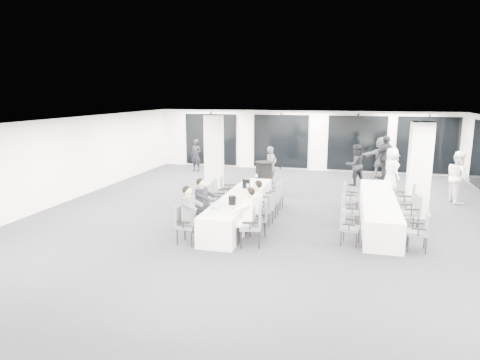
# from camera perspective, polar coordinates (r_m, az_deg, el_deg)

# --- Properties ---
(room) EXTENTS (14.04, 16.04, 2.84)m
(room) POSITION_cam_1_polar(r_m,az_deg,el_deg) (13.55, 8.72, 1.98)
(room) COLOR #242429
(room) RESTS_ON ground
(column_left) EXTENTS (0.60, 0.60, 2.80)m
(column_left) POSITION_cam_1_polar(r_m,az_deg,el_deg) (16.34, -3.49, 3.75)
(column_left) COLOR silver
(column_left) RESTS_ON floor
(column_right) EXTENTS (0.60, 0.60, 2.80)m
(column_right) POSITION_cam_1_polar(r_m,az_deg,el_deg) (13.52, 22.77, 1.24)
(column_right) COLOR silver
(column_right) RESTS_ON floor
(banquet_table_main) EXTENTS (0.90, 5.00, 0.75)m
(banquet_table_main) POSITION_cam_1_polar(r_m,az_deg,el_deg) (12.26, 0.01, -3.74)
(banquet_table_main) COLOR silver
(banquet_table_main) RESTS_ON floor
(banquet_table_side) EXTENTS (0.90, 5.00, 0.75)m
(banquet_table_side) POSITION_cam_1_polar(r_m,az_deg,el_deg) (12.63, 17.95, -3.87)
(banquet_table_side) COLOR silver
(banquet_table_side) RESTS_ON floor
(cocktail_table) EXTENTS (0.73, 0.73, 1.02)m
(cocktail_table) POSITION_cam_1_polar(r_m,az_deg,el_deg) (16.48, 3.19, 0.72)
(cocktail_table) COLOR black
(cocktail_table) RESTS_ON floor
(chair_main_left_near) EXTENTS (0.52, 0.56, 0.93)m
(chair_main_left_near) POSITION_cam_1_polar(r_m,az_deg,el_deg) (10.51, -7.36, -5.58)
(chair_main_left_near) COLOR #4A4C51
(chair_main_left_near) RESTS_ON floor
(chair_main_left_second) EXTENTS (0.46, 0.51, 0.86)m
(chair_main_left_second) POSITION_cam_1_polar(r_m,az_deg,el_deg) (11.36, -5.57, -4.42)
(chair_main_left_second) COLOR #4A4C51
(chair_main_left_second) RESTS_ON floor
(chair_main_left_mid) EXTENTS (0.58, 0.62, 0.99)m
(chair_main_left_mid) POSITION_cam_1_polar(r_m,az_deg,el_deg) (12.31, -3.94, -2.79)
(chair_main_left_mid) COLOR #4A4C51
(chair_main_left_mid) RESTS_ON floor
(chair_main_left_fourth) EXTENTS (0.54, 0.59, 1.01)m
(chair_main_left_fourth) POSITION_cam_1_polar(r_m,az_deg,el_deg) (13.06, -2.82, -1.89)
(chair_main_left_fourth) COLOR #4A4C51
(chair_main_left_fourth) RESTS_ON floor
(chair_main_left_far) EXTENTS (0.60, 0.63, 0.99)m
(chair_main_left_far) POSITION_cam_1_polar(r_m,az_deg,el_deg) (13.77, -1.86, -1.22)
(chair_main_left_far) COLOR #4A4C51
(chair_main_left_far) RESTS_ON floor
(chair_main_right_near) EXTENTS (0.61, 0.64, 1.01)m
(chair_main_right_near) POSITION_cam_1_polar(r_m,az_deg,el_deg) (10.22, 1.84, -5.72)
(chair_main_right_near) COLOR #4A4C51
(chair_main_right_near) RESTS_ON floor
(chair_main_right_second) EXTENTS (0.56, 0.58, 0.91)m
(chair_main_right_second) POSITION_cam_1_polar(r_m,az_deg,el_deg) (11.02, 2.75, -4.76)
(chair_main_right_second) COLOR #4A4C51
(chair_main_right_second) RESTS_ON floor
(chair_main_right_mid) EXTENTS (0.49, 0.53, 0.88)m
(chair_main_right_mid) POSITION_cam_1_polar(r_m,az_deg,el_deg) (11.88, 3.65, -3.63)
(chair_main_right_mid) COLOR #4A4C51
(chair_main_right_mid) RESTS_ON floor
(chair_main_right_fourth) EXTENTS (0.52, 0.58, 1.00)m
(chair_main_right_fourth) POSITION_cam_1_polar(r_m,az_deg,el_deg) (12.63, 4.41, -2.39)
(chair_main_right_fourth) COLOR #4A4C51
(chair_main_right_fourth) RESTS_ON floor
(chair_main_right_far) EXTENTS (0.49, 0.54, 0.93)m
(chair_main_right_far) POSITION_cam_1_polar(r_m,az_deg,el_deg) (13.57, 5.10, -1.62)
(chair_main_right_far) COLOR #4A4C51
(chair_main_right_far) RESTS_ON floor
(chair_side_left_near) EXTENTS (0.50, 0.53, 0.86)m
(chair_side_left_near) POSITION_cam_1_polar(r_m,az_deg,el_deg) (10.68, 14.12, -5.78)
(chair_side_left_near) COLOR #4A4C51
(chair_side_left_near) RESTS_ON floor
(chair_side_left_mid) EXTENTS (0.51, 0.55, 0.89)m
(chair_side_left_mid) POSITION_cam_1_polar(r_m,az_deg,el_deg) (12.00, 14.19, -3.78)
(chair_side_left_mid) COLOR #4A4C51
(chair_side_left_mid) RESTS_ON floor
(chair_side_left_far) EXTENTS (0.48, 0.53, 0.89)m
(chair_side_left_far) POSITION_cam_1_polar(r_m,az_deg,el_deg) (13.52, 14.26, -2.06)
(chair_side_left_far) COLOR #4A4C51
(chair_side_left_far) RESTS_ON floor
(chair_side_right_near) EXTENTS (0.48, 0.53, 0.91)m
(chair_side_right_near) POSITION_cam_1_polar(r_m,az_deg,el_deg) (10.77, 23.00, -6.08)
(chair_side_right_near) COLOR #4A4C51
(chair_side_right_near) RESTS_ON floor
(chair_side_right_mid) EXTENTS (0.55, 0.59, 0.95)m
(chair_side_right_mid) POSITION_cam_1_polar(r_m,az_deg,el_deg) (12.31, 21.97, -3.72)
(chair_side_right_mid) COLOR #4A4C51
(chair_side_right_mid) RESTS_ON floor
(chair_side_right_far) EXTENTS (0.53, 0.60, 1.04)m
(chair_side_right_far) POSITION_cam_1_polar(r_m,az_deg,el_deg) (13.54, 21.35, -2.12)
(chair_side_right_far) COLOR #4A4C51
(chair_side_right_far) RESTS_ON floor
(seated_guest_a) EXTENTS (0.50, 0.38, 1.44)m
(seated_guest_a) POSITION_cam_1_polar(r_m,az_deg,el_deg) (10.37, -6.58, -4.16)
(seated_guest_a) COLOR #505357
(seated_guest_a) RESTS_ON floor
(seated_guest_b) EXTENTS (0.50, 0.38, 1.44)m
(seated_guest_b) POSITION_cam_1_polar(r_m,az_deg,el_deg) (11.23, -4.84, -2.90)
(seated_guest_b) COLOR black
(seated_guest_b) RESTS_ON floor
(seated_guest_c) EXTENTS (0.50, 0.38, 1.44)m
(seated_guest_c) POSITION_cam_1_polar(r_m,az_deg,el_deg) (10.17, 0.90, -4.40)
(seated_guest_c) COLOR white
(seated_guest_c) RESTS_ON floor
(seated_guest_d) EXTENTS (0.50, 0.38, 1.44)m
(seated_guest_d) POSITION_cam_1_polar(r_m,az_deg,el_deg) (10.95, 1.93, -3.24)
(seated_guest_d) COLOR white
(seated_guest_d) RESTS_ON floor
(standing_guest_a) EXTENTS (0.76, 0.80, 1.71)m
(standing_guest_a) POSITION_cam_1_polar(r_m,az_deg,el_deg) (17.20, 4.15, 2.30)
(standing_guest_a) COLOR #505357
(standing_guest_a) RESTS_ON floor
(standing_guest_b) EXTENTS (1.05, 0.95, 1.85)m
(standing_guest_b) POSITION_cam_1_polar(r_m,az_deg,el_deg) (17.47, 15.09, 2.31)
(standing_guest_b) COLOR black
(standing_guest_b) RESTS_ON floor
(standing_guest_d) EXTENTS (1.40, 1.32, 2.11)m
(standing_guest_d) POSITION_cam_1_polar(r_m,az_deg,el_deg) (19.06, 18.91, 3.22)
(standing_guest_d) COLOR black
(standing_guest_d) RESTS_ON floor
(standing_guest_e) EXTENTS (0.89, 1.06, 1.88)m
(standing_guest_e) POSITION_cam_1_polar(r_m,az_deg,el_deg) (16.63, 19.55, 1.64)
(standing_guest_e) COLOR white
(standing_guest_e) RESTS_ON floor
(standing_guest_f) EXTENTS (1.90, 0.83, 2.02)m
(standing_guest_f) POSITION_cam_1_polar(r_m,az_deg,el_deg) (19.27, 18.32, 3.21)
(standing_guest_f) COLOR #505357
(standing_guest_f) RESTS_ON floor
(standing_guest_g) EXTENTS (0.73, 0.66, 1.69)m
(standing_guest_g) POSITION_cam_1_polar(r_m,az_deg,el_deg) (20.09, -5.89, 3.58)
(standing_guest_g) COLOR black
(standing_guest_g) RESTS_ON floor
(standing_guest_h) EXTENTS (0.77, 1.05, 1.96)m
(standing_guest_h) POSITION_cam_1_polar(r_m,az_deg,el_deg) (15.92, 27.10, 0.76)
(standing_guest_h) COLOR white
(standing_guest_h) RESTS_ON floor
(ice_bucket_near) EXTENTS (0.20, 0.20, 0.23)m
(ice_bucket_near) POSITION_cam_1_polar(r_m,az_deg,el_deg) (11.13, -1.04, -2.72)
(ice_bucket_near) COLOR black
(ice_bucket_near) RESTS_ON banquet_table_main
(ice_bucket_far) EXTENTS (0.24, 0.24, 0.27)m
(ice_bucket_far) POSITION_cam_1_polar(r_m,az_deg,el_deg) (13.08, 0.83, -0.46)
(ice_bucket_far) COLOR black
(ice_bucket_far) RESTS_ON banquet_table_main
(water_bottle_a) EXTENTS (0.06, 0.06, 0.20)m
(water_bottle_a) POSITION_cam_1_polar(r_m,az_deg,el_deg) (10.55, -3.65, -3.62)
(water_bottle_a) COLOR silver
(water_bottle_a) RESTS_ON banquet_table_main
(water_bottle_b) EXTENTS (0.07, 0.07, 0.21)m
(water_bottle_b) POSITION_cam_1_polar(r_m,az_deg,el_deg) (12.71, 1.05, -0.96)
(water_bottle_b) COLOR silver
(water_bottle_b) RESTS_ON banquet_table_main
(water_bottle_c) EXTENTS (0.07, 0.07, 0.22)m
(water_bottle_c) POSITION_cam_1_polar(r_m,az_deg,el_deg) (14.17, 2.21, 0.35)
(water_bottle_c) COLOR silver
(water_bottle_c) RESTS_ON banquet_table_main
(plate_a) EXTENTS (0.19, 0.19, 0.03)m
(plate_a) POSITION_cam_1_polar(r_m,az_deg,el_deg) (10.69, -3.05, -3.91)
(plate_a) COLOR white
(plate_a) RESTS_ON banquet_table_main
(plate_b) EXTENTS (0.21, 0.21, 0.03)m
(plate_b) POSITION_cam_1_polar(r_m,az_deg,el_deg) (10.73, -0.97, -3.84)
(plate_b) COLOR white
(plate_b) RESTS_ON banquet_table_main
(plate_c) EXTENTS (0.18, 0.18, 0.03)m
(plate_c) POSITION_cam_1_polar(r_m,az_deg,el_deg) (11.74, -0.43, -2.48)
(plate_c) COLOR white
(plate_c) RESTS_ON banquet_table_main
(wine_glass) EXTENTS (0.07, 0.07, 0.18)m
(wine_glass) POSITION_cam_1_polar(r_m,az_deg,el_deg) (10.06, -1.43, -4.18)
(wine_glass) COLOR silver
(wine_glass) RESTS_ON banquet_table_main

